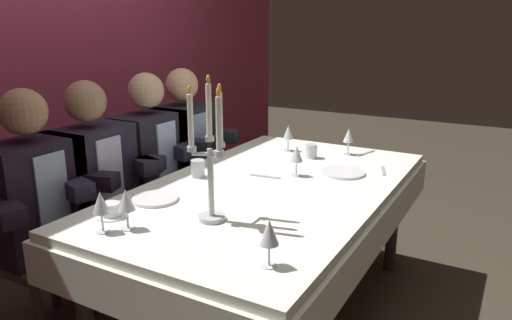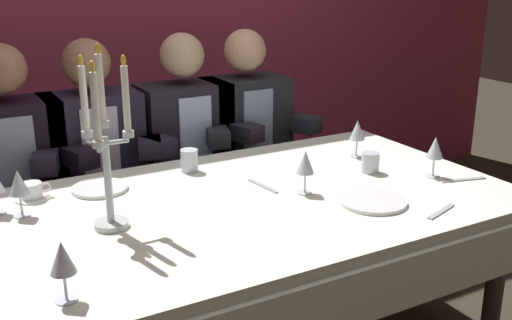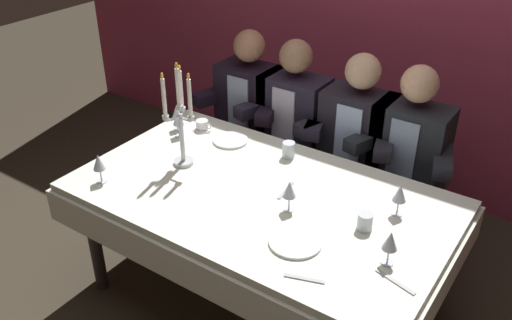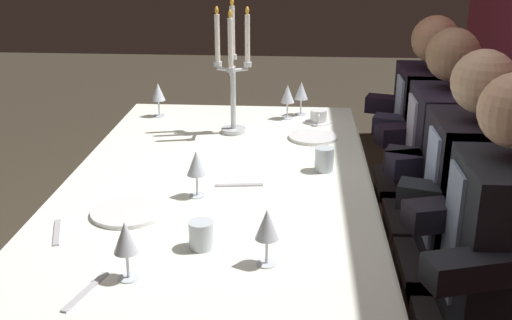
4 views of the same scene
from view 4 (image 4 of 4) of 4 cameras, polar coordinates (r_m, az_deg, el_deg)
The scene contains 20 objects.
dining_table at distance 2.39m, azimuth -3.26°, elevation -3.98°, with size 1.94×1.14×0.74m.
candelabra at distance 2.75m, azimuth -2.19°, elevation 7.71°, with size 0.15×0.17×0.59m.
dinner_plate_0 at distance 2.75m, azimuth 5.15°, elevation 2.09°, with size 0.21×0.21×0.01m, color white.
dinner_plate_1 at distance 2.07m, azimuth -11.44°, elevation -4.60°, with size 0.24×0.24×0.01m, color white.
wine_glass_0 at distance 1.69m, azimuth 0.99°, elevation -6.00°, with size 0.07×0.07×0.16m.
wine_glass_1 at distance 3.06m, azimuth 4.10°, elevation 6.16°, with size 0.07×0.07×0.16m.
wine_glass_2 at distance 2.13m, azimuth -5.40°, elevation -0.42°, with size 0.07×0.07×0.16m.
wine_glass_3 at distance 3.00m, azimuth 2.87°, elevation 5.87°, with size 0.07×0.07×0.16m.
wine_glass_4 at distance 1.66m, azimuth -11.68°, elevation -7.03°, with size 0.07×0.07×0.16m.
wine_glass_5 at distance 3.07m, azimuth -8.82°, elevation 5.99°, with size 0.07×0.07×0.16m.
water_tumbler_0 at distance 2.38m, azimuth 6.17°, elevation 0.07°, with size 0.07×0.07×0.09m, color silver.
water_tumbler_1 at distance 1.82m, azimuth -4.96°, elevation -6.74°, with size 0.07×0.07×0.08m, color silver.
coffee_cup_0 at distance 2.96m, azimuth 5.65°, elevation 3.87°, with size 0.13×0.12×0.06m.
knife_0 at distance 1.68m, azimuth -15.10°, elevation -11.37°, with size 0.19×0.02×0.01m, color #B7B7BC.
fork_1 at distance 2.00m, azimuth -17.51°, elevation -6.24°, with size 0.17×0.02×0.01m, color #B7B7BC.
spoon_2 at distance 2.24m, azimuth -1.53°, elevation -2.27°, with size 0.17×0.02×0.01m, color #B7B7BC.
seated_diner_0 at distance 3.03m, azimuth 15.26°, elevation 2.96°, with size 0.63×0.48×1.24m.
seated_diner_1 at distance 2.70m, azimuth 16.58°, elevation 0.73°, with size 0.63×0.48×1.24m.
seated_diner_2 at distance 2.30m, azimuth 18.81°, elevation -3.04°, with size 0.63×0.48×1.24m.
seated_diner_3 at distance 2.01m, azimuth 21.07°, elevation -6.85°, with size 0.63×0.48×1.24m.
Camera 4 is at (2.16, 0.29, 1.61)m, focal length 44.34 mm.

